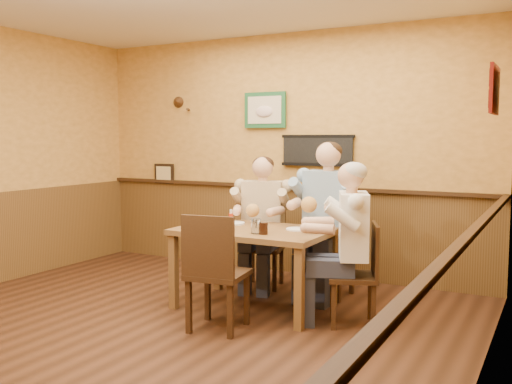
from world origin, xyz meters
TOP-DOWN VIEW (x-y plane):
  - room at (0.13, 0.17)m, footprint 5.02×5.03m
  - dining_table at (0.42, 1.04)m, footprint 1.40×0.90m
  - chair_back_left at (0.15, 1.75)m, footprint 0.49×0.49m
  - chair_back_right at (0.89, 1.75)m, footprint 0.47×0.47m
  - chair_right_end at (1.40, 1.00)m, footprint 0.53×0.53m
  - chair_near_side at (0.45, 0.36)m, footprint 0.51×0.51m
  - diner_tan_shirt at (0.15, 1.75)m, footprint 0.70×0.70m
  - diner_blue_polo at (0.89, 1.75)m, footprint 0.67×0.67m
  - diner_white_elder at (1.40, 1.00)m, footprint 0.75×0.75m
  - water_glass_left at (0.19, 0.78)m, footprint 0.09×0.09m
  - water_glass_mid at (0.57, 0.81)m, footprint 0.10×0.10m
  - cola_tumbler at (0.64, 0.81)m, footprint 0.10×0.10m
  - hot_sauce_bottle at (0.24, 0.92)m, footprint 0.05×0.05m
  - salt_shaker at (0.19, 1.02)m, footprint 0.04×0.04m
  - pepper_shaker at (0.41, 1.11)m, footprint 0.05×0.05m
  - plate_far_left at (0.10, 1.19)m, footprint 0.29×0.29m
  - plate_far_right at (0.81, 1.17)m, footprint 0.28×0.28m

SIDE VIEW (x-z plane):
  - chair_right_end at x=1.40m, z-range 0.00..0.87m
  - chair_back_left at x=0.15m, z-range 0.00..0.88m
  - chair_back_right at x=0.89m, z-range 0.00..0.98m
  - chair_near_side at x=0.45m, z-range 0.00..0.98m
  - diner_white_elder at x=1.40m, z-range 0.00..1.25m
  - diner_tan_shirt at x=0.15m, z-range 0.00..1.25m
  - dining_table at x=0.42m, z-range 0.28..1.03m
  - diner_blue_polo at x=0.89m, z-range 0.00..1.40m
  - plate_far_right at x=0.81m, z-range 0.75..0.76m
  - plate_far_left at x=0.10m, z-range 0.75..0.77m
  - pepper_shaker at x=0.41m, z-range 0.75..0.84m
  - salt_shaker at x=0.19m, z-range 0.75..0.84m
  - cola_tumbler at x=0.64m, z-range 0.75..0.86m
  - water_glass_left at x=0.19m, z-range 0.75..0.87m
  - water_glass_mid at x=0.57m, z-range 0.75..0.88m
  - hot_sauce_bottle at x=0.24m, z-range 0.75..0.91m
  - room at x=0.13m, z-range 0.28..3.09m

